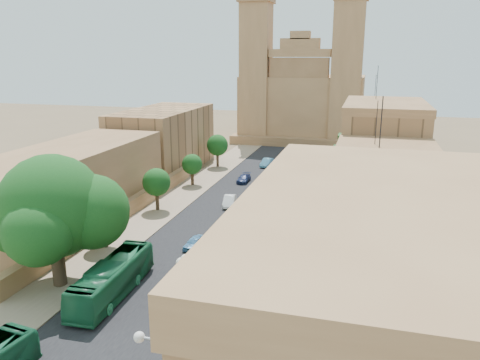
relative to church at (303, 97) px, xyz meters
The scene contains 32 objects.
ground 79.19m from the church, 90.00° to the right, with size 260.00×260.00×0.00m, color brown.
road_surface 49.54m from the church, 90.00° to the right, with size 14.00×140.00×0.01m, color black.
sidewalk_east 50.44m from the church, 78.94° to the right, with size 5.00×140.00×0.01m, color #8A745A.
sidewalk_west 50.44m from the church, 101.06° to the right, with size 5.00×140.00×0.01m, color #8A745A.
kerb_east 50.02m from the church, 81.81° to the right, with size 0.25×140.00×0.12m, color #8A745A.
kerb_west 50.02m from the church, 98.19° to the right, with size 0.25×140.00×0.12m, color #8A745A.
townhouse_a 83.22m from the church, 78.94° to the right, with size 9.00×14.00×16.40m.
townhouse_b 69.58m from the church, 76.73° to the right, with size 9.00×14.00×14.90m.
townhouse_c 56.00m from the church, 73.43° to the right, with size 9.00×14.00×17.40m.
townhouse_d 42.84m from the church, 68.07° to the right, with size 9.00×14.00×15.90m.
west_wall 60.55m from the church, 102.04° to the right, with size 1.00×40.00×1.80m, color #946A42.
west_building_low 63.45m from the church, 106.54° to the right, with size 10.00×28.00×8.40m, color brown.
west_building_mid 39.27m from the church, 117.48° to the right, with size 10.00×22.00×10.00m, color #9D7147.
church is the anchor object (origin of this frame).
ficus_tree 75.26m from the church, 97.18° to the right, with size 11.03×10.14×11.03m.
street_tree_a 67.63m from the church, 98.54° to the right, with size 3.38×3.38×5.19m.
street_tree_b 55.84m from the church, 100.38° to the right, with size 3.42×3.42×5.25m.
street_tree_c 44.24m from the church, 103.21° to the right, with size 2.99×2.99×4.60m.
street_tree_d 32.72m from the church, 108.09° to the right, with size 3.61×3.61×5.55m.
red_truck 74.24m from the church, 88.99° to the right, with size 3.28×5.81×3.22m.
olive_pickup 57.64m from the church, 84.49° to the right, with size 2.46×4.93×1.98m.
bus_green_north 75.64m from the church, 93.25° to the right, with size 2.44×10.44×2.91m, color #1C683E.
bus_red_east 64.02m from the church, 84.12° to the right, with size 2.15×9.17×2.55m, color #931602.
bus_cream_east 52.44m from the church, 83.65° to the right, with size 2.04×8.74×2.43m, color #F9E8AE.
car_blue_a 65.12m from the church, 91.25° to the right, with size 1.32×3.28×1.12m, color #508FBF.
car_white_a 51.58m from the church, 92.14° to the right, with size 1.37×3.94×1.30m, color white.
car_cream 51.67m from the church, 88.73° to the right, with size 1.91×4.14×1.15m, color beige.
car_dkblue 40.32m from the church, 94.50° to the right, with size 1.56×3.83×1.11m, color navy.
car_white_b 35.25m from the church, 88.42° to the right, with size 1.42×3.53×1.20m, color silver.
car_blue_b 29.61m from the church, 93.87° to the right, with size 1.43×4.10×1.35m, color teal.
pedestrian_a 69.72m from the church, 80.85° to the right, with size 0.64×0.42×1.76m, color black.
pedestrian_c 62.56m from the church, 83.05° to the right, with size 0.91×0.38×1.55m, color #3B3B40.
Camera 1 is at (14.31, -26.18, 18.47)m, focal length 35.00 mm.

